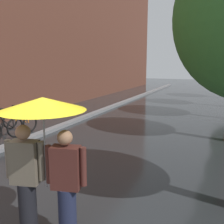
% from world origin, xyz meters
% --- Properties ---
extents(kerb_strip, '(0.30, 36.00, 0.12)m').
position_xyz_m(kerb_strip, '(-3.20, 10.00, 0.06)').
color(kerb_strip, slate).
rests_on(kerb_strip, ground).
extents(parked_bicycle_2, '(1.14, 0.80, 0.96)m').
position_xyz_m(parked_bicycle_2, '(-4.36, 4.49, 0.38)').
color(parked_bicycle_2, black).
rests_on(parked_bicycle_2, ground).
extents(parked_bicycle_3, '(1.12, 0.76, 0.96)m').
position_xyz_m(parked_bicycle_3, '(-4.36, 5.22, 0.38)').
color(parked_bicycle_3, black).
rests_on(parked_bicycle_3, ground).
extents(couple_under_umbrella, '(1.18, 1.18, 2.09)m').
position_xyz_m(couple_under_umbrella, '(0.46, 0.56, 1.42)').
color(couple_under_umbrella, black).
rests_on(couple_under_umbrella, ground).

